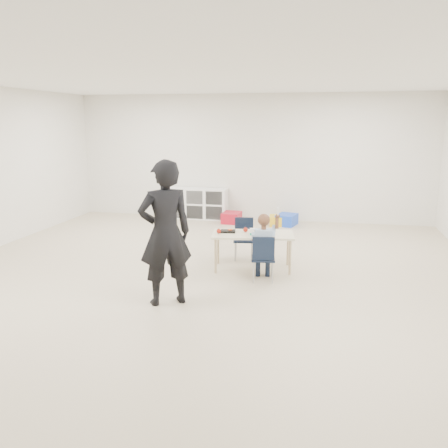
% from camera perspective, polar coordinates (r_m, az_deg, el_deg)
% --- Properties ---
extents(room, '(9.00, 9.02, 2.80)m').
position_cam_1_polar(room, '(6.36, -3.21, 5.02)').
color(room, beige).
rests_on(room, ground).
extents(table, '(1.28, 0.77, 0.55)m').
position_cam_1_polar(table, '(7.18, 3.47, -3.26)').
color(table, beige).
rests_on(table, ground).
extents(chair_near, '(0.36, 0.35, 0.66)m').
position_cam_1_polar(chair_near, '(6.66, 4.74, -4.06)').
color(chair_near, black).
rests_on(chair_near, ground).
extents(chair_far, '(0.36, 0.35, 0.66)m').
position_cam_1_polar(chair_far, '(7.67, 2.39, -1.84)').
color(chair_far, black).
rests_on(chair_far, ground).
extents(child, '(0.50, 0.50, 1.05)m').
position_cam_1_polar(child, '(6.61, 4.77, -2.47)').
color(child, '#ACCAE9').
rests_on(child, chair_near).
extents(lunch_tray_near, '(0.24, 0.19, 0.03)m').
position_cam_1_polar(lunch_tray_near, '(7.16, 4.13, -0.94)').
color(lunch_tray_near, black).
rests_on(lunch_tray_near, table).
extents(lunch_tray_far, '(0.24, 0.19, 0.03)m').
position_cam_1_polar(lunch_tray_far, '(7.17, 0.49, -0.87)').
color(lunch_tray_far, black).
rests_on(lunch_tray_far, table).
extents(milk_carton, '(0.08, 0.08, 0.10)m').
position_cam_1_polar(milk_carton, '(6.98, 3.41, -0.97)').
color(milk_carton, white).
rests_on(milk_carton, table).
extents(bread_roll, '(0.09, 0.09, 0.07)m').
position_cam_1_polar(bread_roll, '(7.01, 5.51, -1.08)').
color(bread_roll, tan).
rests_on(bread_roll, table).
extents(apple_near, '(0.07, 0.07, 0.07)m').
position_cam_1_polar(apple_near, '(7.18, 2.61, -0.70)').
color(apple_near, '#9F1C0E').
rests_on(apple_near, table).
extents(apple_far, '(0.07, 0.07, 0.07)m').
position_cam_1_polar(apple_far, '(7.09, -0.63, -0.85)').
color(apple_far, '#9F1C0E').
rests_on(apple_far, table).
extents(cubby_shelf, '(1.40, 0.40, 0.70)m').
position_cam_1_polar(cubby_shelf, '(10.91, -3.29, 2.49)').
color(cubby_shelf, white).
rests_on(cubby_shelf, ground).
extents(adult, '(0.77, 0.70, 1.77)m').
position_cam_1_polar(adult, '(5.72, -7.08, -1.11)').
color(adult, black).
rests_on(adult, ground).
extents(bin_red, '(0.40, 0.50, 0.23)m').
position_cam_1_polar(bin_red, '(10.47, 0.91, 0.79)').
color(bin_red, '#B61226').
rests_on(bin_red, ground).
extents(bin_yellow, '(0.37, 0.45, 0.20)m').
position_cam_1_polar(bin_yellow, '(10.29, 6.41, 0.43)').
color(bin_yellow, yellow).
rests_on(bin_yellow, ground).
extents(bin_blue, '(0.49, 0.57, 0.24)m').
position_cam_1_polar(bin_blue, '(10.31, 7.55, 0.51)').
color(bin_blue, blue).
rests_on(bin_blue, ground).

